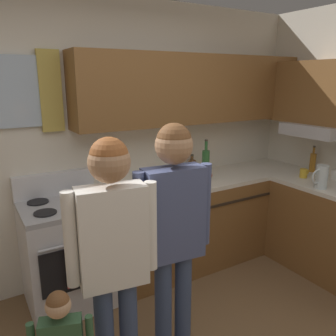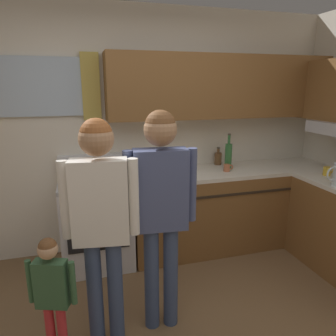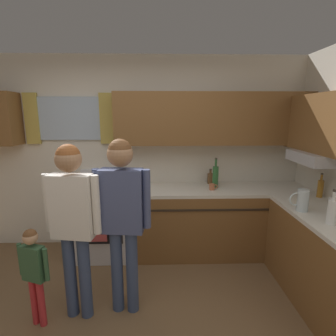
{
  "view_description": "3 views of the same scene",
  "coord_description": "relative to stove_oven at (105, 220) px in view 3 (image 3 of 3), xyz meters",
  "views": [
    {
      "loc": [
        -0.99,
        -1.15,
        1.89
      ],
      "look_at": [
        0.35,
        1.09,
        1.21
      ],
      "focal_mm": 36.65,
      "sensor_mm": 36.0,
      "label": 1
    },
    {
      "loc": [
        -0.48,
        -1.5,
        1.8
      ],
      "look_at": [
        0.15,
        0.7,
        1.19
      ],
      "focal_mm": 33.55,
      "sensor_mm": 36.0,
      "label": 2
    },
    {
      "loc": [
        0.38,
        -1.69,
        1.86
      ],
      "look_at": [
        0.46,
        0.99,
        1.29
      ],
      "focal_mm": 27.74,
      "sensor_mm": 36.0,
      "label": 3
    }
  ],
  "objects": [
    {
      "name": "back_wall_unit",
      "position": [
        0.47,
        0.28,
        1.02
      ],
      "size": [
        4.6,
        0.42,
        2.6
      ],
      "color": "silver",
      "rests_on": "ground"
    },
    {
      "name": "kitchen_counter_run",
      "position": [
        1.83,
        -0.37,
        -0.02
      ],
      "size": [
        2.31,
        1.98,
        0.9
      ],
      "color": "brown",
      "rests_on": "ground"
    },
    {
      "name": "stove_oven",
      "position": [
        0.0,
        0.0,
        0.0
      ],
      "size": [
        0.68,
        0.67,
        1.1
      ],
      "color": "silver",
      "rests_on": "ground"
    },
    {
      "name": "bottle_oil_amber",
      "position": [
        2.59,
        -0.4,
        0.54
      ],
      "size": [
        0.06,
        0.06,
        0.29
      ],
      "color": "#B27223",
      "rests_on": "kitchen_counter_run"
    },
    {
      "name": "bottle_wine_green",
      "position": [
        1.46,
        0.02,
        0.58
      ],
      "size": [
        0.08,
        0.08,
        0.39
      ],
      "color": "#2D6633",
      "rests_on": "kitchen_counter_run"
    },
    {
      "name": "bottle_milk_white",
      "position": [
        2.25,
        -1.14,
        0.55
      ],
      "size": [
        0.08,
        0.08,
        0.31
      ],
      "color": "white",
      "rests_on": "kitchen_counter_run"
    },
    {
      "name": "bottle_squat_brown",
      "position": [
        1.43,
        0.23,
        0.51
      ],
      "size": [
        0.08,
        0.08,
        0.21
      ],
      "color": "brown",
      "rests_on": "kitchen_counter_run"
    },
    {
      "name": "mug_mustard_yellow",
      "position": [
        2.32,
        -0.51,
        0.48
      ],
      "size": [
        0.12,
        0.08,
        0.09
      ],
      "color": "gold",
      "rests_on": "kitchen_counter_run"
    },
    {
      "name": "mug_ceramic_white",
      "position": [
        2.54,
        -0.71,
        0.48
      ],
      "size": [
        0.13,
        0.08,
        0.09
      ],
      "color": "white",
      "rests_on": "kitchen_counter_run"
    },
    {
      "name": "cup_terracotta",
      "position": [
        1.4,
        -0.08,
        0.47
      ],
      "size": [
        0.11,
        0.07,
        0.08
      ],
      "color": "#B76642",
      "rests_on": "kitchen_counter_run"
    },
    {
      "name": "water_pitcher",
      "position": [
        2.15,
        -0.82,
        0.54
      ],
      "size": [
        0.19,
        0.11,
        0.22
      ],
      "color": "silver",
      "rests_on": "kitchen_counter_run"
    },
    {
      "name": "adult_holding_child",
      "position": [
        -0.01,
        -1.11,
        0.55
      ],
      "size": [
        0.5,
        0.22,
        1.61
      ],
      "color": "#38476B",
      "rests_on": "ground"
    },
    {
      "name": "adult_in_plaid",
      "position": [
        0.41,
        -1.05,
        0.57
      ],
      "size": [
        0.51,
        0.22,
        1.65
      ],
      "color": "#38476B",
      "rests_on": "ground"
    },
    {
      "name": "small_child",
      "position": [
        -0.34,
        -1.21,
        0.1
      ],
      "size": [
        0.3,
        0.15,
        0.91
      ],
      "color": "red",
      "rests_on": "ground"
    }
  ]
}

